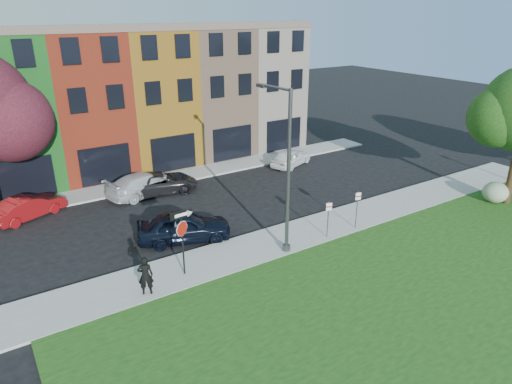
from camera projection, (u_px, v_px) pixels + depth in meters
ground at (312, 268)px, 21.55m from camera, size 120.00×120.00×0.00m
sidewalk_near at (306, 232)px, 24.87m from camera, size 40.00×3.00×0.12m
sidewalk_far at (142, 184)px, 31.73m from camera, size 40.00×2.40×0.12m
rowhouse_block at (114, 98)px, 34.97m from camera, size 30.00×10.12×10.00m
stop_sign at (182, 230)px, 20.05m from camera, size 1.05×0.12×3.15m
man at (146, 276)px, 19.12m from camera, size 0.94×0.87×1.77m
sedan_near at (184, 226)px, 23.83m from camera, size 4.93×6.04×1.65m
parked_car_red at (29, 207)px, 26.50m from camera, size 4.48×5.22×1.37m
parked_car_silver at (145, 184)px, 29.85m from camera, size 4.47×6.11×1.49m
parked_car_dark at (160, 183)px, 30.14m from camera, size 3.87×5.72×1.39m
parked_car_white at (291, 157)px, 35.38m from camera, size 4.32×5.07×1.36m
street_lamp at (286, 173)px, 21.56m from camera, size 0.50×2.58×8.05m
parking_sign_a at (328, 215)px, 23.77m from camera, size 0.31×0.15×2.04m
parking_sign_b at (357, 205)px, 24.78m from camera, size 0.31×0.13×2.19m
shrub at (495, 192)px, 28.45m from camera, size 1.53×1.53×1.30m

